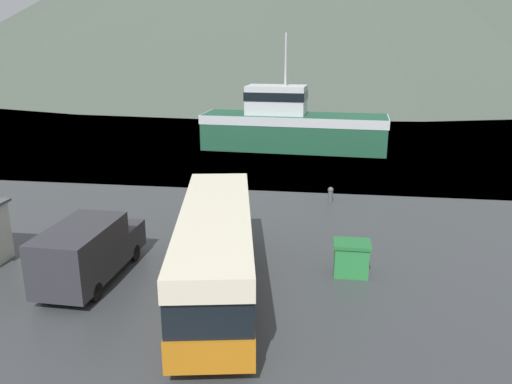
# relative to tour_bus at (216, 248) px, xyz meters

# --- Properties ---
(water_surface) EXTENTS (240.00, 240.00, 0.00)m
(water_surface) POSITION_rel_tour_bus_xyz_m (1.90, 133.90, -1.86)
(water_surface) COLOR #475B6B
(water_surface) RESTS_ON ground
(tour_bus) EXTENTS (4.45, 11.22, 3.30)m
(tour_bus) POSITION_rel_tour_bus_xyz_m (0.00, 0.00, 0.00)
(tour_bus) COLOR #B26614
(tour_bus) RESTS_ON ground
(delivery_van) EXTENTS (2.32, 5.90, 2.47)m
(delivery_van) POSITION_rel_tour_bus_xyz_m (-5.26, 0.38, -0.56)
(delivery_van) COLOR #2D2D33
(delivery_van) RESTS_ON ground
(fishing_boat) EXTENTS (16.45, 5.44, 10.02)m
(fishing_boat) POSITION_rel_tour_bus_xyz_m (0.78, 27.31, 0.36)
(fishing_boat) COLOR #1E5138
(fishing_boat) RESTS_ON water_surface
(storage_bin) EXTENTS (1.50, 1.17, 1.41)m
(storage_bin) POSITION_rel_tour_bus_xyz_m (5.10, 2.41, -1.14)
(storage_bin) COLOR #287F3D
(storage_bin) RESTS_ON ground
(mooring_bollard) EXTENTS (0.34, 0.34, 0.91)m
(mooring_bollard) POSITION_rel_tour_bus_xyz_m (4.28, 12.20, -1.36)
(mooring_bollard) COLOR #4C4C51
(mooring_bollard) RESTS_ON ground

